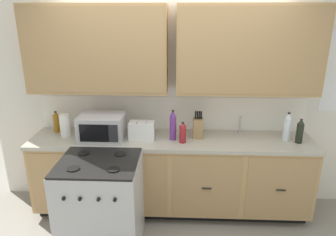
# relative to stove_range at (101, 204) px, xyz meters

# --- Properties ---
(ground_plane) EXTENTS (8.00, 8.00, 0.00)m
(ground_plane) POSITION_rel_stove_range_xyz_m (0.66, 0.33, -0.47)
(ground_plane) COLOR gray
(wall_unit) EXTENTS (4.31, 0.40, 2.40)m
(wall_unit) POSITION_rel_stove_range_xyz_m (0.67, 0.83, 1.17)
(wall_unit) COLOR white
(wall_unit) RESTS_ON ground_plane
(counter_run) EXTENTS (3.14, 0.64, 0.92)m
(counter_run) POSITION_rel_stove_range_xyz_m (0.67, 0.63, 0.00)
(counter_run) COLOR black
(counter_run) RESTS_ON ground_plane
(stove_range) EXTENTS (0.76, 0.68, 0.95)m
(stove_range) POSITION_rel_stove_range_xyz_m (0.00, 0.00, 0.00)
(stove_range) COLOR #B7B7BC
(stove_range) RESTS_ON ground_plane
(microwave) EXTENTS (0.48, 0.37, 0.28)m
(microwave) POSITION_rel_stove_range_xyz_m (-0.09, 0.58, 0.59)
(microwave) COLOR #B7B7BC
(microwave) RESTS_ON counter_run
(toaster) EXTENTS (0.28, 0.18, 0.19)m
(toaster) POSITION_rel_stove_range_xyz_m (0.34, 0.62, 0.55)
(toaster) COLOR white
(toaster) RESTS_ON counter_run
(knife_block) EXTENTS (0.11, 0.14, 0.31)m
(knife_block) POSITION_rel_stove_range_xyz_m (0.96, 0.68, 0.57)
(knife_block) COLOR #9C794E
(knife_block) RESTS_ON counter_run
(sink_faucet) EXTENTS (0.02, 0.02, 0.20)m
(sink_faucet) POSITION_rel_stove_range_xyz_m (1.46, 0.84, 0.55)
(sink_faucet) COLOR #B2B5BA
(sink_faucet) RESTS_ON counter_run
(paper_towel_roll) EXTENTS (0.12, 0.12, 0.26)m
(paper_towel_roll) POSITION_rel_stove_range_xyz_m (-0.53, 0.65, 0.58)
(paper_towel_roll) COLOR white
(paper_towel_roll) RESTS_ON counter_run
(bottle_amber) EXTENTS (0.08, 0.08, 0.25)m
(bottle_amber) POSITION_rel_stove_range_xyz_m (-0.68, 0.77, 0.58)
(bottle_amber) COLOR #9E6619
(bottle_amber) RESTS_ON counter_run
(bottle_clear) EXTENTS (0.08, 0.08, 0.32)m
(bottle_clear) POSITION_rel_stove_range_xyz_m (1.93, 0.64, 0.61)
(bottle_clear) COLOR silver
(bottle_clear) RESTS_ON counter_run
(bottle_red) EXTENTS (0.07, 0.07, 0.23)m
(bottle_red) POSITION_rel_stove_range_xyz_m (0.79, 0.52, 0.57)
(bottle_red) COLOR maroon
(bottle_red) RESTS_ON counter_run
(bottle_dark) EXTENTS (0.07, 0.07, 0.27)m
(bottle_dark) POSITION_rel_stove_range_xyz_m (2.04, 0.57, 0.58)
(bottle_dark) COLOR black
(bottle_dark) RESTS_ON counter_run
(bottle_violet) EXTENTS (0.07, 0.07, 0.34)m
(bottle_violet) POSITION_rel_stove_range_xyz_m (0.68, 0.60, 0.62)
(bottle_violet) COLOR #663384
(bottle_violet) RESTS_ON counter_run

